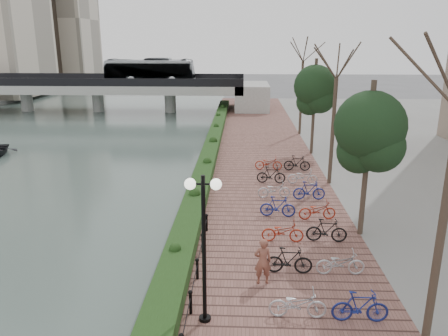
{
  "coord_description": "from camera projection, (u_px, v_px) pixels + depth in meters",
  "views": [
    {
      "loc": [
        2.89,
        -8.43,
        8.45
      ],
      "look_at": [
        1.96,
        13.67,
        2.0
      ],
      "focal_mm": 35.0,
      "sensor_mm": 36.0,
      "label": 1
    }
  ],
  "objects": [
    {
      "name": "pedestrian",
      "position": [
        263.0,
        261.0,
        14.69
      ],
      "size": [
        0.65,
        0.48,
        1.64
      ],
      "primitive_type": "imported",
      "rotation": [
        0.0,
        0.0,
        3.29
      ],
      "color": "brown",
      "rests_on": "promenade"
    },
    {
      "name": "street_trees",
      "position": [
        346.0,
        142.0,
        21.38
      ],
      "size": [
        3.2,
        37.12,
        6.8
      ],
      "color": "#3C2B23",
      "rests_on": "promenade"
    },
    {
      "name": "chain_fence",
      "position": [
        187.0,
        324.0,
        12.2
      ],
      "size": [
        0.1,
        14.1,
        0.7
      ],
      "color": "black",
      "rests_on": "promenade"
    },
    {
      "name": "promenade",
      "position": [
        259.0,
        178.0,
        27.13
      ],
      "size": [
        8.0,
        75.0,
        0.5
      ],
      "primitive_type": "cube",
      "color": "brown",
      "rests_on": "ground"
    },
    {
      "name": "lamppost",
      "position": [
        204.0,
        218.0,
        12.03
      ],
      "size": [
        1.02,
        0.32,
        4.49
      ],
      "color": "black",
      "rests_on": "promenade"
    },
    {
      "name": "bicycle_parking",
      "position": [
        297.0,
        208.0,
        20.26
      ],
      "size": [
        2.4,
        17.32,
        1.0
      ],
      "color": "#B8B8BD",
      "rests_on": "promenade"
    },
    {
      "name": "river_water",
      "position": [
        20.0,
        150.0,
        35.16
      ],
      "size": [
        30.0,
        130.0,
        0.02
      ],
      "primitive_type": "cube",
      "color": "#43544E",
      "rests_on": "ground"
    },
    {
      "name": "hedge",
      "position": [
        208.0,
        159.0,
        29.51
      ],
      "size": [
        1.1,
        56.0,
        0.6
      ],
      "primitive_type": "cube",
      "color": "#1C3212",
      "rests_on": "promenade"
    },
    {
      "name": "bridge",
      "position": [
        108.0,
        84.0,
        53.34
      ],
      "size": [
        36.0,
        10.77,
        6.5
      ],
      "color": "#9C9C97",
      "rests_on": "ground"
    }
  ]
}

